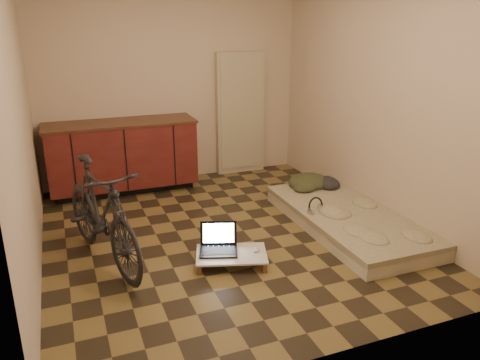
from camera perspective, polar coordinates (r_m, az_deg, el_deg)
name	(u,v)px	position (r m, az deg, el deg)	size (l,w,h in m)	color
room_shell	(222,109)	(4.48, -2.20, 8.63)	(3.50, 4.00, 2.60)	brown
cabinets	(123,156)	(6.12, -14.12, 2.86)	(1.84, 0.62, 0.91)	black
appliance_panel	(240,114)	(6.67, 0.03, 8.10)	(0.70, 0.10, 1.70)	beige
bicycle	(101,209)	(4.29, -16.60, -3.41)	(0.48, 1.62, 1.05)	black
futon	(348,219)	(5.13, 13.06, -4.65)	(1.01, 2.08, 0.18)	beige
clothing_pile	(314,177)	(5.76, 8.98, 0.32)	(0.54, 0.45, 0.22)	#31361F
headphones	(316,205)	(4.99, 9.21, -3.08)	(0.22, 0.20, 0.15)	black
lap_desk	(231,255)	(4.27, -1.05, -9.07)	(0.73, 0.58, 0.10)	brown
laptop	(219,245)	(4.31, -2.64, -7.90)	(0.42, 0.40, 0.23)	black
mouse	(256,249)	(4.30, 1.98, -8.46)	(0.06, 0.09, 0.03)	silver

